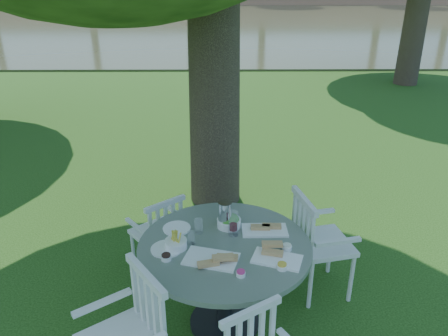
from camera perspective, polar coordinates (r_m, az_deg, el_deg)
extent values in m
plane|color=#12360B|center=(4.56, 0.03, -10.85)|extent=(140.00, 140.00, 0.00)
cylinder|color=black|center=(3.76, 0.08, -19.40)|extent=(0.56, 0.56, 0.04)
cylinder|color=black|center=(3.52, 0.08, -15.10)|extent=(0.12, 0.12, 0.69)
cylinder|color=#606B59|center=(3.30, 0.09, -10.21)|extent=(1.29, 1.29, 0.04)
cylinder|color=silver|center=(3.98, 16.28, -13.69)|extent=(0.04, 0.04, 0.47)
cylinder|color=silver|center=(4.27, 13.66, -10.49)|extent=(0.04, 0.04, 0.47)
cylinder|color=silver|center=(3.83, 11.21, -14.75)|extent=(0.04, 0.04, 0.47)
cylinder|color=silver|center=(4.13, 8.91, -11.32)|extent=(0.04, 0.04, 0.47)
cube|color=silver|center=(3.91, 12.84, -9.51)|extent=(0.53, 0.56, 0.04)
cube|color=silver|center=(3.71, 10.23, -7.20)|extent=(0.14, 0.47, 0.48)
cylinder|color=silver|center=(4.44, -7.76, -9.01)|extent=(0.03, 0.03, 0.40)
cylinder|color=silver|center=(4.30, -11.78, -10.57)|extent=(0.03, 0.03, 0.40)
cylinder|color=silver|center=(4.22, -5.35, -10.86)|extent=(0.03, 0.03, 0.40)
cylinder|color=silver|center=(4.07, -9.52, -12.61)|extent=(0.03, 0.03, 0.40)
cube|color=silver|center=(4.13, -8.78, -8.26)|extent=(0.55, 0.55, 0.04)
cube|color=silver|center=(3.91, -7.56, -7.05)|extent=(0.34, 0.29, 0.41)
cube|color=silver|center=(2.91, -9.88, -17.06)|extent=(0.32, 0.41, 0.48)
cube|color=white|center=(3.13, -1.69, -11.78)|extent=(0.42, 0.32, 0.01)
cube|color=white|center=(3.15, 6.94, -11.73)|extent=(0.39, 0.30, 0.01)
cube|color=white|center=(3.45, 5.32, -8.10)|extent=(0.35, 0.20, 0.01)
cylinder|color=white|center=(3.26, -7.51, -10.42)|extent=(0.23, 0.23, 0.01)
cylinder|color=white|center=(3.49, -6.20, -7.83)|extent=(0.22, 0.22, 0.01)
cylinder|color=white|center=(3.26, -6.29, -9.82)|extent=(0.16, 0.16, 0.06)
cylinder|color=white|center=(3.49, 0.65, -7.16)|extent=(0.19, 0.19, 0.06)
cylinder|color=silver|center=(3.44, 0.14, -6.14)|extent=(0.11, 0.11, 0.22)
cylinder|color=white|center=(3.34, 1.23, -7.25)|extent=(0.08, 0.08, 0.21)
cylinder|color=white|center=(3.40, -3.33, -7.58)|extent=(0.07, 0.07, 0.12)
cylinder|color=white|center=(3.28, -4.32, -9.12)|extent=(0.06, 0.06, 0.10)
cylinder|color=white|center=(2.99, 2.20, -13.67)|extent=(0.07, 0.07, 0.03)
cylinder|color=white|center=(3.07, 7.57, -12.68)|extent=(0.07, 0.07, 0.03)
cylinder|color=white|center=(3.26, 8.21, -10.27)|extent=(0.07, 0.07, 0.03)
cylinder|color=white|center=(3.15, -7.55, -11.54)|extent=(0.07, 0.07, 0.03)
cube|color=#383C23|center=(26.86, -0.52, 18.50)|extent=(100.00, 28.00, 0.12)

